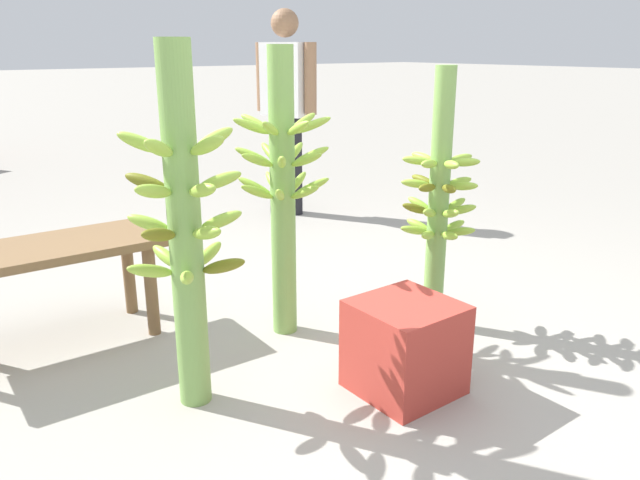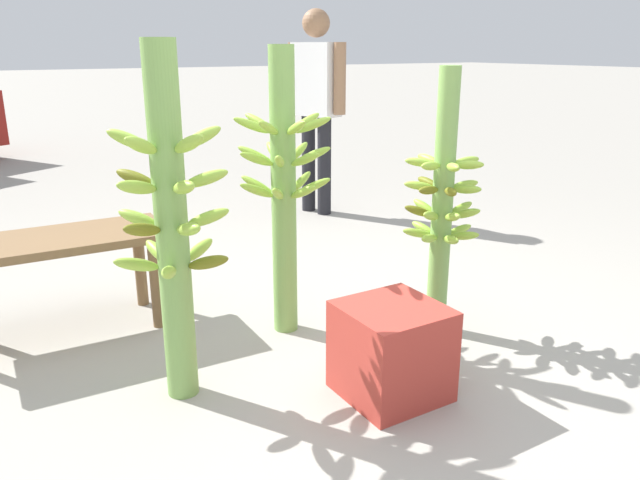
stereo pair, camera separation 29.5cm
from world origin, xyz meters
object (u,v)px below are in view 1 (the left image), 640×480
(banana_stalk_left, at_px, (185,226))
(banana_stalk_right, at_px, (439,200))
(banana_stalk_center, at_px, (283,188))
(market_bench, at_px, (45,263))
(vendor_person, at_px, (286,94))
(produce_crate, at_px, (405,347))

(banana_stalk_left, bearing_deg, banana_stalk_right, -3.50)
(banana_stalk_left, bearing_deg, banana_stalk_center, 25.94)
(banana_stalk_left, distance_m, market_bench, 0.96)
(vendor_person, bearing_deg, banana_stalk_center, 129.56)
(produce_crate, bearing_deg, vendor_person, 64.85)
(banana_stalk_left, height_order, banana_stalk_center, banana_stalk_left)
(banana_stalk_right, bearing_deg, produce_crate, -146.90)
(banana_stalk_center, height_order, banana_stalk_right, banana_stalk_center)
(market_bench, distance_m, produce_crate, 1.67)
(banana_stalk_center, relative_size, vendor_person, 0.83)
(vendor_person, relative_size, market_bench, 1.55)
(banana_stalk_center, xyz_separation_m, market_bench, (-0.96, 0.53, -0.32))
(banana_stalk_right, distance_m, produce_crate, 0.82)
(banana_stalk_left, xyz_separation_m, banana_stalk_center, (0.65, 0.31, 0.00))
(banana_stalk_left, distance_m, banana_stalk_right, 1.29)
(banana_stalk_center, distance_m, market_bench, 1.14)
(banana_stalk_right, bearing_deg, market_bench, 149.85)
(market_bench, bearing_deg, banana_stalk_center, -27.15)
(vendor_person, distance_m, produce_crate, 3.04)
(market_bench, height_order, produce_crate, market_bench)
(banana_stalk_left, height_order, market_bench, banana_stalk_left)
(banana_stalk_right, relative_size, vendor_person, 0.78)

